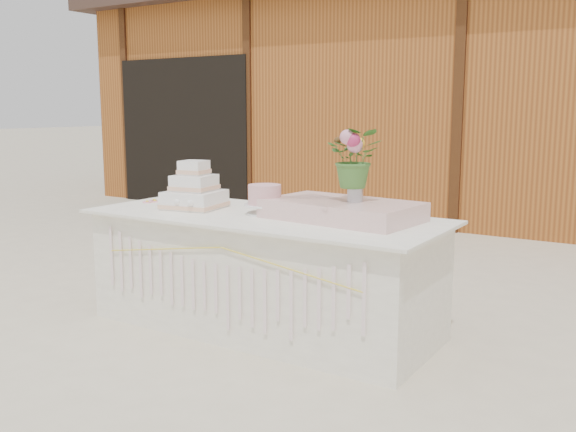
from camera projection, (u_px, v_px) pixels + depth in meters
The scene contains 9 objects.
ground at pixel (264, 327), 4.33m from camera, with size 80.00×80.00×0.00m, color beige.
barn at pixel (502, 93), 9.05m from camera, with size 12.60×4.60×3.30m.
cake_table at pixel (264, 272), 4.26m from camera, with size 2.40×1.00×0.77m.
wedding_cake at pixel (194, 192), 4.46m from camera, with size 0.42×0.42×0.33m.
pink_cake_stand at pixel (265, 198), 4.19m from camera, with size 0.27×0.27×0.20m.
satin_runner at pixel (342, 210), 4.02m from camera, with size 0.94×0.55×0.12m, color beige.
flower_vase at pixel (355, 191), 3.96m from camera, with size 0.10×0.10×0.13m, color #B3B3B8.
bouquet at pixel (356, 150), 3.91m from camera, with size 0.33×0.29×0.37m, color #3E702C.
loose_flowers at pixel (158, 200), 4.80m from camera, with size 0.14×0.33×0.02m, color pink, non-canonical shape.
Camera 1 is at (2.35, -3.42, 1.46)m, focal length 40.00 mm.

